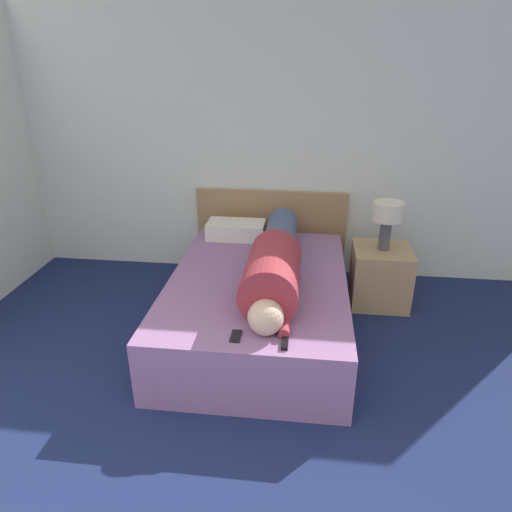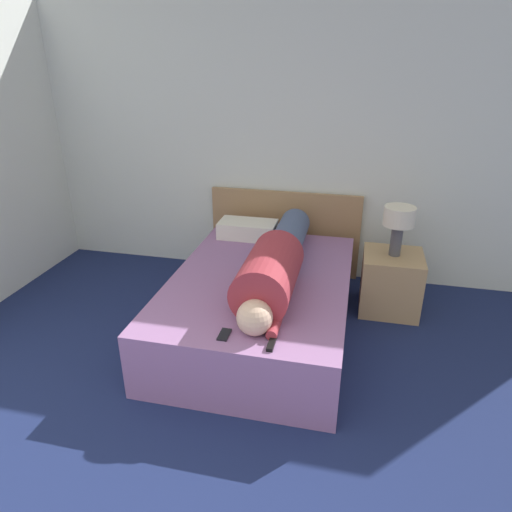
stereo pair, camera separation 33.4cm
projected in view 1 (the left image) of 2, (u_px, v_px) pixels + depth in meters
The scene contains 9 objects.
wall_back at pixel (278, 144), 4.33m from camera, with size 6.16×0.06×2.60m.
bed at pixel (258, 304), 3.68m from camera, with size 1.37×2.00×0.48m.
headboard at pixel (271, 232), 4.63m from camera, with size 1.49×0.04×0.86m.
nightstand at pixel (380, 276), 4.10m from camera, with size 0.50×0.49×0.52m.
table_lamp at pixel (387, 216), 3.86m from camera, with size 0.26×0.26×0.43m.
person_lying at pixel (275, 262), 3.43m from camera, with size 0.39×1.83×0.39m.
pillow_near_headboard at pixel (236, 230), 4.32m from camera, with size 0.54×0.29×0.15m.
tv_remote at pixel (285, 342), 2.76m from camera, with size 0.04×0.15×0.02m.
cell_phone at pixel (236, 336), 2.83m from camera, with size 0.06×0.13×0.01m.
Camera 1 is at (0.30, -0.54, 2.10)m, focal length 32.00 mm.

